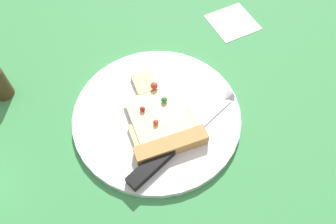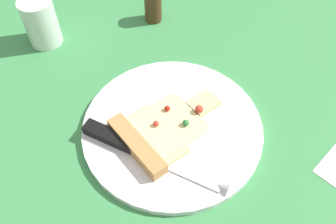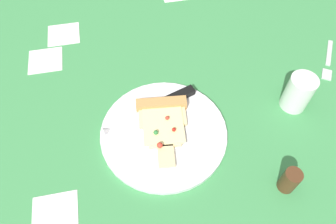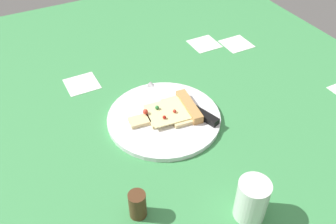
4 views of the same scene
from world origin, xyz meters
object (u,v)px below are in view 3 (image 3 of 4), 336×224
object	(u,v)px
plate	(164,133)
knife	(159,106)
pizza_slice	(163,120)
pepper_shaker	(290,180)
fork	(328,61)
drinking_glass	(298,93)

from	to	relation	value
plate	knife	distance (cm)	7.08
pizza_slice	plate	bearing A→B (deg)	90.24
pepper_shaker	fork	world-z (taller)	pepper_shaker
plate	fork	xyz separation A→B (cm)	(-13.66, 48.13, -0.22)
pepper_shaker	fork	xyz separation A→B (cm)	(-30.93, 25.55, -2.72)
pepper_shaker	plate	bearing A→B (deg)	-127.40
plate	pepper_shaker	distance (cm)	28.54
knife	fork	world-z (taller)	knife
knife	pepper_shaker	bearing A→B (deg)	-155.92
pepper_shaker	fork	bearing A→B (deg)	140.44
plate	drinking_glass	distance (cm)	33.05
pizza_slice	pepper_shaker	distance (cm)	29.86
knife	drinking_glass	size ratio (longest dim) A/B	2.51
plate	fork	world-z (taller)	plate
pepper_shaker	drinking_glass	bearing A→B (deg)	152.63
knife	pepper_shaker	world-z (taller)	pepper_shaker
knife	drinking_glass	xyz separation A→B (cm)	(4.67, 32.50, 2.82)
fork	pizza_slice	bearing A→B (deg)	44.47
knife	drinking_glass	world-z (taller)	drinking_glass
pepper_shaker	fork	distance (cm)	40.21
plate	drinking_glass	bearing A→B (deg)	94.02
pizza_slice	knife	distance (cm)	4.43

